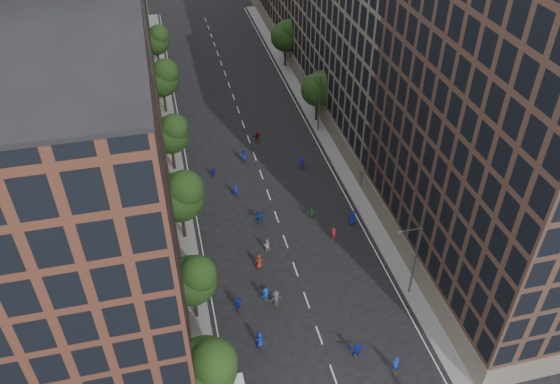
{
  "coord_description": "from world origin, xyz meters",
  "views": [
    {
      "loc": [
        -11.34,
        -22.15,
        43.22
      ],
      "look_at": [
        0.95,
        29.21,
        2.0
      ],
      "focal_mm": 35.0,
      "sensor_mm": 36.0,
      "label": 1
    }
  ],
  "objects_px": {
    "streetlamp_far": "(318,100)",
    "skater_0": "(260,340)",
    "streetlamp_near": "(414,258)",
    "skater_1": "(395,364)"
  },
  "relations": [
    {
      "from": "streetlamp_near",
      "to": "streetlamp_far",
      "type": "xyz_separation_m",
      "value": [
        0.0,
        33.0,
        0.0
      ]
    },
    {
      "from": "streetlamp_far",
      "to": "skater_1",
      "type": "bearing_deg",
      "value": -96.74
    },
    {
      "from": "streetlamp_far",
      "to": "skater_0",
      "type": "bearing_deg",
      "value": -114.26
    },
    {
      "from": "skater_0",
      "to": "streetlamp_far",
      "type": "bearing_deg",
      "value": -138.04
    },
    {
      "from": "streetlamp_far",
      "to": "skater_0",
      "type": "relative_size",
      "value": 5.06
    },
    {
      "from": "skater_0",
      "to": "skater_1",
      "type": "height_order",
      "value": "skater_1"
    },
    {
      "from": "streetlamp_near",
      "to": "skater_0",
      "type": "relative_size",
      "value": 5.06
    },
    {
      "from": "streetlamp_near",
      "to": "skater_0",
      "type": "xyz_separation_m",
      "value": [
        -16.18,
        -2.9,
        -4.27
      ]
    },
    {
      "from": "skater_0",
      "to": "skater_1",
      "type": "distance_m",
      "value": 12.55
    },
    {
      "from": "streetlamp_far",
      "to": "skater_1",
      "type": "distance_m",
      "value": 41.87
    }
  ]
}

